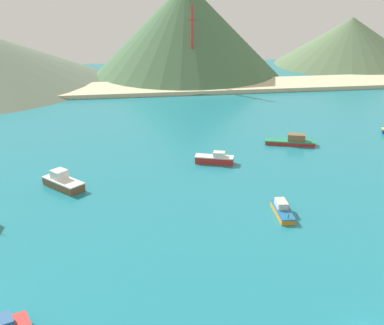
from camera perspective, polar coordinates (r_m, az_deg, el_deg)
ground at (r=80.63m, az=9.91°, el=-5.39°), size 260.00×280.00×0.50m
fishing_boat_3 at (r=78.71m, az=10.24°, el=-5.33°), size 2.56×7.38×1.92m
fishing_boat_4 at (r=89.47m, az=-14.53°, el=-2.15°), size 7.75×8.14×3.02m
fishing_boat_5 at (r=97.73m, az=2.63°, el=0.42°), size 7.81×4.46×2.37m
fishing_boat_6 at (r=110.40m, az=11.29°, el=2.42°), size 11.00×5.71×2.39m
beach_strip at (r=162.17m, az=0.29°, el=8.63°), size 247.00×18.37×1.20m
hill_central at (r=183.39m, az=-0.68°, el=15.01°), size 67.19×67.19×32.45m
hill_east at (r=213.89m, az=17.63°, el=13.04°), size 59.26×59.26×18.62m
radio_tower at (r=163.41m, az=0.02°, el=13.20°), size 2.58×2.06×25.79m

